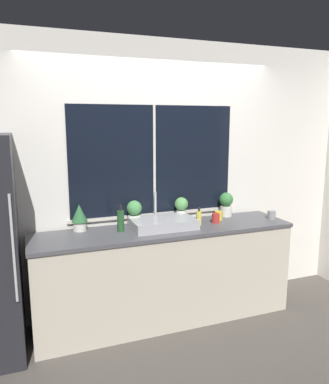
% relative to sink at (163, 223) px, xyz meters
% --- Properties ---
extents(ground_plane, '(14.00, 14.00, 0.00)m').
position_rel_sink_xyz_m(ground_plane, '(0.01, -0.30, -0.97)').
color(ground_plane, '#4C4742').
extents(wall_back, '(8.00, 0.09, 2.70)m').
position_rel_sink_xyz_m(wall_back, '(0.01, 0.32, 0.38)').
color(wall_back, silver).
rests_on(wall_back, ground_plane).
extents(wall_right, '(0.06, 7.00, 2.70)m').
position_rel_sink_xyz_m(wall_right, '(2.23, 1.20, 0.38)').
color(wall_right, silver).
rests_on(wall_right, ground_plane).
extents(counter, '(2.49, 0.58, 0.92)m').
position_rel_sink_xyz_m(counter, '(0.01, -0.03, -0.51)').
color(counter, beige).
rests_on(counter, ground_plane).
extents(sink, '(0.60, 0.42, 0.31)m').
position_rel_sink_xyz_m(sink, '(0.00, 0.00, 0.00)').
color(sink, '#ADADB2').
rests_on(sink, counter).
extents(potted_plant_far_left, '(0.15, 0.15, 0.25)m').
position_rel_sink_xyz_m(potted_plant_far_left, '(-0.75, 0.18, 0.09)').
color(potted_plant_far_left, silver).
rests_on(potted_plant_far_left, counter).
extents(potted_plant_center_left, '(0.15, 0.15, 0.24)m').
position_rel_sink_xyz_m(potted_plant_center_left, '(-0.23, 0.18, 0.09)').
color(potted_plant_center_left, silver).
rests_on(potted_plant_center_left, counter).
extents(potted_plant_center_right, '(0.14, 0.14, 0.24)m').
position_rel_sink_xyz_m(potted_plant_center_right, '(0.27, 0.18, 0.09)').
color(potted_plant_center_right, silver).
rests_on(potted_plant_center_right, counter).
extents(potted_plant_far_right, '(0.15, 0.15, 0.25)m').
position_rel_sink_xyz_m(potted_plant_far_right, '(0.78, 0.18, 0.09)').
color(potted_plant_far_right, silver).
rests_on(potted_plant_far_right, counter).
extents(soap_bottle, '(0.05, 0.05, 0.18)m').
position_rel_sink_xyz_m(soap_bottle, '(0.36, -0.03, 0.03)').
color(soap_bottle, '#DBD14C').
rests_on(soap_bottle, counter).
extents(bottle_tall, '(0.06, 0.06, 0.25)m').
position_rel_sink_xyz_m(bottle_tall, '(-0.40, 0.02, 0.06)').
color(bottle_tall, '#235128').
rests_on(bottle_tall, counter).
extents(mug_grey, '(0.08, 0.08, 0.09)m').
position_rel_sink_xyz_m(mug_grey, '(1.17, -0.09, -0.00)').
color(mug_grey, gray).
rests_on(mug_grey, counter).
extents(mug_yellow, '(0.08, 0.08, 0.09)m').
position_rel_sink_xyz_m(mug_yellow, '(0.64, 0.07, -0.00)').
color(mug_yellow, gold).
rests_on(mug_yellow, counter).
extents(mug_red, '(0.08, 0.08, 0.09)m').
position_rel_sink_xyz_m(mug_red, '(0.56, -0.02, 0.00)').
color(mug_red, '#B72D28').
rests_on(mug_red, counter).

